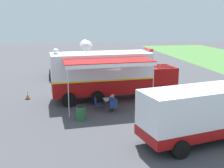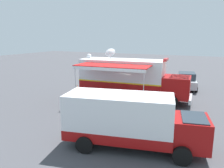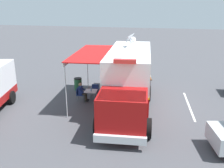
{
  "view_description": "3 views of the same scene",
  "coord_description": "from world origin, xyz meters",
  "px_view_note": "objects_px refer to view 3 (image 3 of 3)",
  "views": [
    {
      "loc": [
        19.66,
        -2.56,
        5.89
      ],
      "look_at": [
        1.44,
        0.57,
        1.49
      ],
      "focal_mm": 43.99,
      "sensor_mm": 36.0,
      "label": 1
    },
    {
      "loc": [
        17.62,
        7.6,
        5.44
      ],
      "look_at": [
        0.82,
        -0.58,
        1.43
      ],
      "focal_mm": 35.62,
      "sensor_mm": 36.0,
      "label": 2
    },
    {
      "loc": [
        -2.26,
        15.74,
        6.39
      ],
      "look_at": [
        1.18,
        -0.18,
        1.15
      ],
      "focal_mm": 41.55,
      "sensor_mm": 36.0,
      "label": 3
    }
  ],
  "objects_px": {
    "folding_chair_beside_table": "(95,90)",
    "seated_responder": "(82,91)",
    "folding_chair_at_table": "(79,93)",
    "trash_bin": "(78,84)",
    "command_truck": "(128,77)",
    "traffic_cone": "(150,77)",
    "folding_table": "(91,92)",
    "water_bottle": "(91,89)"
  },
  "relations": [
    {
      "from": "folding_chair_beside_table",
      "to": "seated_responder",
      "type": "relative_size",
      "value": 0.7
    },
    {
      "from": "folding_chair_at_table",
      "to": "seated_responder",
      "type": "relative_size",
      "value": 0.7
    },
    {
      "from": "trash_bin",
      "to": "command_truck",
      "type": "bearing_deg",
      "value": 148.71
    },
    {
      "from": "seated_responder",
      "to": "folding_chair_at_table",
      "type": "bearing_deg",
      "value": 4.6
    },
    {
      "from": "seated_responder",
      "to": "trash_bin",
      "type": "relative_size",
      "value": 1.37
    },
    {
      "from": "command_truck",
      "to": "trash_bin",
      "type": "bearing_deg",
      "value": -31.29
    },
    {
      "from": "trash_bin",
      "to": "folding_chair_at_table",
      "type": "bearing_deg",
      "value": 111.27
    },
    {
      "from": "seated_responder",
      "to": "traffic_cone",
      "type": "height_order",
      "value": "seated_responder"
    },
    {
      "from": "folding_table",
      "to": "water_bottle",
      "type": "height_order",
      "value": "water_bottle"
    },
    {
      "from": "water_bottle",
      "to": "folding_chair_at_table",
      "type": "relative_size",
      "value": 0.26
    },
    {
      "from": "folding_chair_at_table",
      "to": "trash_bin",
      "type": "relative_size",
      "value": 0.96
    },
    {
      "from": "trash_bin",
      "to": "folding_table",
      "type": "bearing_deg",
      "value": 128.51
    },
    {
      "from": "folding_table",
      "to": "folding_chair_at_table",
      "type": "height_order",
      "value": "folding_chair_at_table"
    },
    {
      "from": "folding_chair_at_table",
      "to": "traffic_cone",
      "type": "xyz_separation_m",
      "value": [
        -4.28,
        -5.78,
        -0.23
      ]
    },
    {
      "from": "traffic_cone",
      "to": "seated_responder",
      "type": "bearing_deg",
      "value": 54.6
    },
    {
      "from": "folding_chair_beside_table",
      "to": "traffic_cone",
      "type": "bearing_deg",
      "value": -125.3
    },
    {
      "from": "command_truck",
      "to": "folding_table",
      "type": "height_order",
      "value": "command_truck"
    },
    {
      "from": "folding_table",
      "to": "water_bottle",
      "type": "distance_m",
      "value": 0.17
    },
    {
      "from": "folding_chair_at_table",
      "to": "command_truck",
      "type": "bearing_deg",
      "value": 172.62
    },
    {
      "from": "folding_table",
      "to": "folding_chair_at_table",
      "type": "bearing_deg",
      "value": 4.64
    },
    {
      "from": "folding_chair_at_table",
      "to": "seated_responder",
      "type": "xyz_separation_m",
      "value": [
        -0.19,
        -0.02,
        0.14
      ]
    },
    {
      "from": "folding_chair_at_table",
      "to": "trash_bin",
      "type": "height_order",
      "value": "trash_bin"
    },
    {
      "from": "folding_table",
      "to": "seated_responder",
      "type": "bearing_deg",
      "value": 4.65
    },
    {
      "from": "folding_chair_at_table",
      "to": "traffic_cone",
      "type": "bearing_deg",
      "value": -126.55
    },
    {
      "from": "folding_table",
      "to": "folding_chair_at_table",
      "type": "relative_size",
      "value": 0.99
    },
    {
      "from": "command_truck",
      "to": "seated_responder",
      "type": "bearing_deg",
      "value": -8.08
    },
    {
      "from": "trash_bin",
      "to": "traffic_cone",
      "type": "distance_m",
      "value": 6.29
    },
    {
      "from": "folding_table",
      "to": "folding_chair_beside_table",
      "type": "distance_m",
      "value": 0.87
    },
    {
      "from": "water_bottle",
      "to": "folding_chair_beside_table",
      "type": "xyz_separation_m",
      "value": [
        -0.01,
        -0.88,
        -0.32
      ]
    },
    {
      "from": "command_truck",
      "to": "folding_chair_beside_table",
      "type": "distance_m",
      "value": 3.18
    },
    {
      "from": "folding_chair_beside_table",
      "to": "traffic_cone",
      "type": "relative_size",
      "value": 1.5
    },
    {
      "from": "folding_chair_beside_table",
      "to": "trash_bin",
      "type": "distance_m",
      "value": 2.03
    },
    {
      "from": "folding_table",
      "to": "folding_chair_beside_table",
      "type": "relative_size",
      "value": 0.99
    },
    {
      "from": "folding_chair_beside_table",
      "to": "seated_responder",
      "type": "height_order",
      "value": "seated_responder"
    },
    {
      "from": "command_truck",
      "to": "folding_chair_at_table",
      "type": "xyz_separation_m",
      "value": [
        3.34,
        -0.43,
        -1.43
      ]
    },
    {
      "from": "folding_chair_at_table",
      "to": "trash_bin",
      "type": "distance_m",
      "value": 2.25
    },
    {
      "from": "folding_chair_beside_table",
      "to": "seated_responder",
      "type": "bearing_deg",
      "value": 54.11
    },
    {
      "from": "traffic_cone",
      "to": "trash_bin",
      "type": "bearing_deg",
      "value": 35.87
    },
    {
      "from": "water_bottle",
      "to": "traffic_cone",
      "type": "bearing_deg",
      "value": -121.05
    },
    {
      "from": "folding_table",
      "to": "seated_responder",
      "type": "distance_m",
      "value": 0.61
    },
    {
      "from": "folding_chair_at_table",
      "to": "seated_responder",
      "type": "distance_m",
      "value": 0.23
    },
    {
      "from": "water_bottle",
      "to": "trash_bin",
      "type": "bearing_deg",
      "value": -51.44
    }
  ]
}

